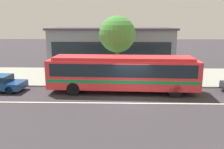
% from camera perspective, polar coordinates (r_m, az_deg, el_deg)
% --- Properties ---
extents(ground_plane, '(120.00, 120.00, 0.00)m').
position_cam_1_polar(ground_plane, '(17.05, 4.69, -6.02)').
color(ground_plane, '#373338').
extents(sidewalk_slab, '(60.00, 8.00, 0.12)m').
position_cam_1_polar(sidewalk_slab, '(23.89, 3.79, -0.41)').
color(sidewalk_slab, '#96998C').
rests_on(sidewalk_slab, ground_plane).
extents(lane_stripe_center, '(56.00, 0.16, 0.01)m').
position_cam_1_polar(lane_stripe_center, '(16.29, 4.83, -6.91)').
color(lane_stripe_center, silver).
rests_on(lane_stripe_center, ground_plane).
extents(transit_bus, '(11.56, 2.89, 2.84)m').
position_cam_1_polar(transit_bus, '(18.31, 2.63, 0.68)').
color(transit_bus, '#EC3337').
rests_on(transit_bus, ground_plane).
extents(pedestrian_waiting_near_sign, '(0.37, 0.37, 1.67)m').
position_cam_1_polar(pedestrian_waiting_near_sign, '(22.04, 17.67, 0.64)').
color(pedestrian_waiting_near_sign, navy).
rests_on(pedestrian_waiting_near_sign, sidewalk_slab).
extents(pedestrian_walking_along_curb, '(0.41, 0.41, 1.72)m').
position_cam_1_polar(pedestrian_walking_along_curb, '(21.11, 15.56, 0.38)').
color(pedestrian_walking_along_curb, '#725B60').
rests_on(pedestrian_walking_along_curb, sidewalk_slab).
extents(pedestrian_standing_by_tree, '(0.44, 0.44, 1.65)m').
position_cam_1_polar(pedestrian_standing_by_tree, '(20.76, -9.71, 0.34)').
color(pedestrian_standing_by_tree, '#745F5E').
rests_on(pedestrian_standing_by_tree, sidewalk_slab).
extents(bus_stop_sign, '(0.09, 0.44, 2.41)m').
position_cam_1_polar(bus_stop_sign, '(20.68, 16.30, 1.62)').
color(bus_stop_sign, gray).
rests_on(bus_stop_sign, sidewalk_slab).
extents(street_tree_near_stop, '(3.41, 3.41, 5.88)m').
position_cam_1_polar(street_tree_near_stop, '(22.35, 1.29, 9.62)').
color(street_tree_near_stop, brown).
rests_on(street_tree_near_stop, sidewalk_slab).
extents(station_building, '(14.61, 7.03, 4.75)m').
position_cam_1_polar(station_building, '(29.19, -0.05, 6.62)').
color(station_building, slate).
rests_on(station_building, ground_plane).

